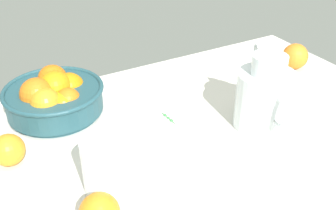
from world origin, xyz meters
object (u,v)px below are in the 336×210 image
at_px(loose_orange_1, 8,150).
at_px(fruit_bowl, 54,97).
at_px(juice_pitcher, 264,101).
at_px(juice_glass, 105,169).
at_px(loose_orange_2, 295,56).

bearing_deg(loose_orange_1, fruit_bowl, 46.21).
bearing_deg(juice_pitcher, juice_glass, -176.68).
bearing_deg(fruit_bowl, juice_glass, -88.84).
xyz_separation_m(fruit_bowl, juice_glass, (0.01, -0.34, -0.00)).
relative_size(fruit_bowl, loose_orange_2, 3.18).
xyz_separation_m(juice_glass, loose_orange_2, (0.75, 0.23, -0.01)).
relative_size(juice_pitcher, juice_glass, 1.69).
relative_size(juice_glass, loose_orange_2, 1.44).
height_order(fruit_bowl, juice_glass, juice_glass).
xyz_separation_m(fruit_bowl, loose_orange_2, (0.75, -0.11, -0.01)).
height_order(juice_pitcher, juice_glass, juice_pitcher).
relative_size(loose_orange_1, loose_orange_2, 0.88).
height_order(fruit_bowl, loose_orange_1, fruit_bowl).
distance_m(loose_orange_1, loose_orange_2, 0.90).
xyz_separation_m(juice_pitcher, loose_orange_2, (0.31, 0.21, -0.03)).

